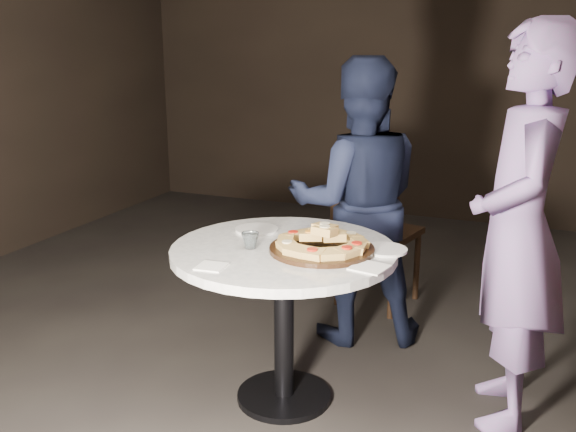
{
  "coord_description": "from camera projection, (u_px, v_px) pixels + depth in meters",
  "views": [
    {
      "loc": [
        0.9,
        -2.53,
        1.64
      ],
      "look_at": [
        -0.14,
        0.02,
        0.89
      ],
      "focal_mm": 40.0,
      "sensor_mm": 36.0,
      "label": 1
    }
  ],
  "objects": [
    {
      "name": "diner_teal",
      "position": [
        519.0,
        230.0,
        2.7
      ],
      "size": [
        0.52,
        0.7,
        1.74
      ],
      "primitive_type": "imported",
      "rotation": [
        0.0,
        0.0,
        -1.39
      ],
      "color": "slate",
      "rests_on": "ground"
    },
    {
      "name": "plate_left",
      "position": [
        257.0,
        229.0,
        3.09
      ],
      "size": [
        0.21,
        0.21,
        0.01
      ],
      "primitive_type": "cylinder",
      "rotation": [
        0.0,
        0.0,
        -0.0
      ],
      "color": "white",
      "rests_on": "table"
    },
    {
      "name": "table",
      "position": [
        284.0,
        277.0,
        2.88
      ],
      "size": [
        1.23,
        1.23,
        0.76
      ],
      "rotation": [
        0.0,
        0.0,
        -0.26
      ],
      "color": "black",
      "rests_on": "ground"
    },
    {
      "name": "water_glass",
      "position": [
        250.0,
        241.0,
        2.82
      ],
      "size": [
        0.09,
        0.09,
        0.07
      ],
      "primitive_type": "imported",
      "rotation": [
        0.0,
        0.0,
        0.19
      ],
      "color": "silver",
      "rests_on": "table"
    },
    {
      "name": "chair_far",
      "position": [
        372.0,
        225.0,
        3.96
      ],
      "size": [
        0.53,
        0.54,
        0.94
      ],
      "rotation": [
        0.0,
        0.0,
        2.93
      ],
      "color": "black",
      "rests_on": "ground"
    },
    {
      "name": "floor",
      "position": [
        314.0,
        401.0,
        3.02
      ],
      "size": [
        7.0,
        7.0,
        0.0
      ],
      "primitive_type": "plane",
      "color": "black",
      "rests_on": "ground"
    },
    {
      "name": "diner_navy",
      "position": [
        357.0,
        203.0,
        3.51
      ],
      "size": [
        0.93,
        0.84,
        1.57
      ],
      "primitive_type": "imported",
      "rotation": [
        0.0,
        0.0,
        3.53
      ],
      "color": "black",
      "rests_on": "ground"
    },
    {
      "name": "focaccia_pile",
      "position": [
        322.0,
        240.0,
        2.78
      ],
      "size": [
        0.41,
        0.41,
        0.11
      ],
      "rotation": [
        0.0,
        0.0,
        -0.04
      ],
      "color": "tan",
      "rests_on": "serving_board"
    },
    {
      "name": "napkin_near",
      "position": [
        211.0,
        266.0,
        2.59
      ],
      "size": [
        0.12,
        0.12,
        0.01
      ],
      "primitive_type": "cube",
      "rotation": [
        0.0,
        0.0,
        0.08
      ],
      "color": "white",
      "rests_on": "table"
    },
    {
      "name": "plate_right",
      "position": [
        385.0,
        250.0,
        2.79
      ],
      "size": [
        0.26,
        0.26,
        0.01
      ],
      "primitive_type": "cylinder",
      "rotation": [
        0.0,
        0.0,
        0.39
      ],
      "color": "white",
      "rests_on": "table"
    },
    {
      "name": "serving_board",
      "position": [
        322.0,
        249.0,
        2.78
      ],
      "size": [
        0.56,
        0.56,
        0.02
      ],
      "primitive_type": "cylinder",
      "rotation": [
        0.0,
        0.0,
        0.25
      ],
      "color": "black",
      "rests_on": "table"
    },
    {
      "name": "napkin_far",
      "position": [
        370.0,
        267.0,
        2.58
      ],
      "size": [
        0.16,
        0.16,
        0.01
      ],
      "primitive_type": "cube",
      "rotation": [
        0.0,
        0.0,
        -0.2
      ],
      "color": "white",
      "rests_on": "table"
    }
  ]
}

